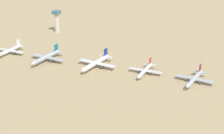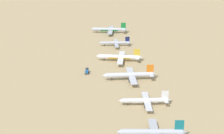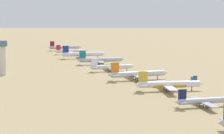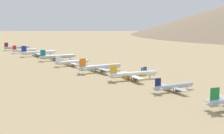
# 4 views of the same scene
# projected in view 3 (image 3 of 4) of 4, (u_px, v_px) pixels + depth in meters

# --- Properties ---
(ground_plane) EXTENTS (1959.47, 1959.47, 0.00)m
(ground_plane) POSITION_uv_depth(u_px,v_px,m) (117.00, 71.00, 317.94)
(ground_plane) COLOR tan
(parked_jet_1) EXTENTS (30.25, 24.53, 8.73)m
(parked_jet_1) POSITION_uv_depth(u_px,v_px,m) (205.00, 101.00, 202.16)
(parked_jet_1) COLOR #B2B7C1
(parked_jet_1) RESTS_ON ground
(parked_jet_2) EXTENTS (38.77, 31.57, 11.18)m
(parked_jet_2) POSITION_uv_depth(u_px,v_px,m) (169.00, 84.00, 240.90)
(parked_jet_2) COLOR white
(parked_jet_2) RESTS_ON ground
(parked_jet_3) EXTENTS (40.17, 32.66, 11.58)m
(parked_jet_3) POSITION_uv_depth(u_px,v_px,m) (137.00, 74.00, 277.49)
(parked_jet_3) COLOR silver
(parked_jet_3) RESTS_ON ground
(parked_jet_4) EXTENTS (33.73, 27.36, 9.74)m
(parked_jet_4) POSITION_uv_depth(u_px,v_px,m) (112.00, 67.00, 315.82)
(parked_jet_4) COLOR silver
(parked_jet_4) RESTS_ON ground
(parked_jet_5) EXTENTS (38.68, 31.33, 11.18)m
(parked_jet_5) POSITION_uv_depth(u_px,v_px,m) (100.00, 60.00, 354.40)
(parked_jet_5) COLOR #B2B7C1
(parked_jet_5) RESTS_ON ground
(parked_jet_6) EXTENTS (40.92, 33.21, 11.81)m
(parked_jet_6) POSITION_uv_depth(u_px,v_px,m) (82.00, 54.00, 395.40)
(parked_jet_6) COLOR white
(parked_jet_6) RESTS_ON ground
(parked_jet_7) EXTENTS (32.53, 26.45, 9.38)m
(parked_jet_7) POSITION_uv_depth(u_px,v_px,m) (71.00, 51.00, 433.59)
(parked_jet_7) COLOR silver
(parked_jet_7) RESTS_ON ground
(parked_jet_8) EXTENTS (35.03, 28.40, 10.12)m
(parked_jet_8) POSITION_uv_depth(u_px,v_px,m) (64.00, 47.00, 470.41)
(parked_jet_8) COLOR #B2B7C1
(parked_jet_8) RESTS_ON ground
(service_truck) EXTENTS (2.86, 5.29, 3.90)m
(service_truck) POSITION_uv_depth(u_px,v_px,m) (194.00, 78.00, 272.12)
(service_truck) COLOR #1E5999
(service_truck) RESTS_ON ground
(control_tower) EXTENTS (7.20, 7.20, 23.31)m
(control_tower) POSITION_uv_depth(u_px,v_px,m) (2.00, 56.00, 296.49)
(control_tower) COLOR beige
(control_tower) RESTS_ON ground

